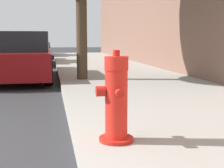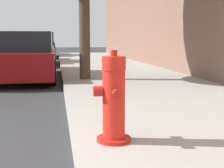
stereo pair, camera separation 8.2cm
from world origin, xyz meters
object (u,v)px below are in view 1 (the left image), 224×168
Objects in this scene: fire_hydrant at (116,100)px; parked_car_near at (21,57)px; parked_car_far at (36,45)px; parked_car_mid at (29,50)px.

parked_car_near reaches higher than fire_hydrant.
fire_hydrant is at bearing -77.04° from parked_car_near.
parked_car_far is at bearing 94.96° from fire_hydrant.
parked_car_near is 0.97× the size of parked_car_far.
fire_hydrant is 11.55m from parked_car_mid.
parked_car_mid is 5.43m from parked_car_far.
parked_car_near is 1.08× the size of parked_car_mid.
parked_car_near is at bearing -89.02° from parked_car_mid.
parked_car_far is at bearing 89.47° from parked_car_mid.
parked_car_far is (-1.47, 16.88, 0.18)m from fire_hydrant.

